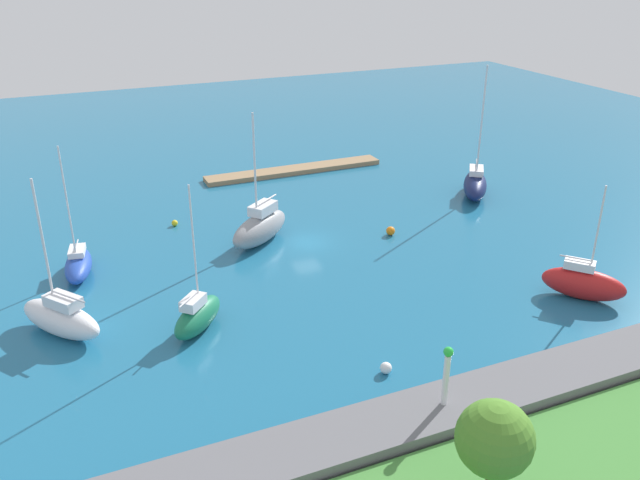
% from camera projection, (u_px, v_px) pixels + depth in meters
% --- Properties ---
extents(water, '(160.00, 160.00, 0.00)m').
position_uv_depth(water, '(307.00, 242.00, 60.71)').
color(water, '#1E668C').
rests_on(water, ground).
extents(pier_dock, '(21.95, 2.59, 0.54)m').
position_uv_depth(pier_dock, '(294.00, 170.00, 79.47)').
color(pier_dock, '#997A56').
rests_on(pier_dock, ground).
extents(breakwater, '(61.05, 3.95, 1.54)m').
position_uv_depth(breakwater, '(480.00, 403.00, 38.15)').
color(breakwater, slate).
rests_on(breakwater, ground).
extents(harbor_beacon, '(0.56, 0.56, 3.73)m').
position_uv_depth(harbor_beacon, '(447.00, 372.00, 36.02)').
color(harbor_beacon, silver).
rests_on(harbor_beacon, breakwater).
extents(park_tree_east, '(3.56, 3.56, 5.86)m').
position_uv_depth(park_tree_east, '(495.00, 439.00, 29.12)').
color(park_tree_east, brown).
rests_on(park_tree_east, shoreline_park).
extents(sailboat_gray_far_north, '(7.75, 6.88, 12.19)m').
position_uv_depth(sailboat_gray_far_north, '(260.00, 227.00, 60.19)').
color(sailboat_gray_far_north, gray).
rests_on(sailboat_gray_far_north, water).
extents(sailboat_green_center_basin, '(5.15, 5.27, 10.87)m').
position_uv_depth(sailboat_green_center_basin, '(198.00, 315.00, 46.37)').
color(sailboat_green_center_basin, '#19724C').
rests_on(sailboat_green_center_basin, water).
extents(sailboat_white_off_beacon, '(6.19, 7.22, 11.49)m').
position_uv_depth(sailboat_white_off_beacon, '(61.00, 317.00, 45.83)').
color(sailboat_white_off_beacon, white).
rests_on(sailboat_white_off_beacon, water).
extents(sailboat_navy_east_end, '(6.48, 7.70, 14.15)m').
position_uv_depth(sailboat_navy_east_end, '(475.00, 184.00, 71.54)').
color(sailboat_navy_east_end, '#141E4C').
rests_on(sailboat_navy_east_end, water).
extents(sailboat_blue_along_channel, '(3.10, 6.29, 11.18)m').
position_uv_depth(sailboat_blue_along_channel, '(78.00, 264.00, 54.27)').
color(sailboat_blue_along_channel, '#2347B2').
rests_on(sailboat_blue_along_channel, water).
extents(sailboat_red_mid_basin, '(5.48, 6.01, 9.32)m').
position_uv_depth(sailboat_red_mid_basin, '(583.00, 283.00, 50.56)').
color(sailboat_red_mid_basin, red).
rests_on(sailboat_red_mid_basin, water).
extents(mooring_buoy_yellow, '(0.61, 0.61, 0.61)m').
position_uv_depth(mooring_buoy_yellow, '(175.00, 223.00, 64.15)').
color(mooring_buoy_yellow, yellow).
rests_on(mooring_buoy_yellow, water).
extents(mooring_buoy_orange, '(0.85, 0.85, 0.85)m').
position_uv_depth(mooring_buoy_orange, '(391.00, 231.00, 62.06)').
color(mooring_buoy_orange, orange).
rests_on(mooring_buoy_orange, water).
extents(mooring_buoy_white, '(0.77, 0.77, 0.77)m').
position_uv_depth(mooring_buoy_white, '(386.00, 368.00, 41.95)').
color(mooring_buoy_white, white).
rests_on(mooring_buoy_white, water).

